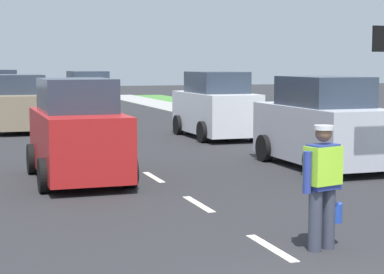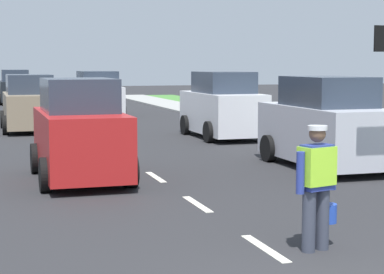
{
  "view_description": "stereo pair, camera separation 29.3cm",
  "coord_description": "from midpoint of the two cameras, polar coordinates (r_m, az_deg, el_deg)",
  "views": [
    {
      "loc": [
        -3.84,
        -5.39,
        2.47
      ],
      "look_at": [
        0.18,
        6.59,
        1.1
      ],
      "focal_mm": 63.31,
      "sensor_mm": 36.0,
      "label": 1
    },
    {
      "loc": [
        -3.56,
        -5.48,
        2.47
      ],
      "look_at": [
        0.18,
        6.59,
        1.1
      ],
      "focal_mm": 63.31,
      "sensor_mm": 36.0,
      "label": 2
    }
  ],
  "objects": [
    {
      "name": "car_oncoming_third",
      "position": [
        43.29,
        -14.5,
        4.02
      ],
      "size": [
        2.05,
        4.17,
        2.1
      ],
      "color": "black",
      "rests_on": "ground"
    },
    {
      "name": "car_oncoming_lead",
      "position": [
        14.54,
        -8.87,
        0.32
      ],
      "size": [
        1.9,
        3.85,
        2.16
      ],
      "color": "red",
      "rests_on": "ground"
    },
    {
      "name": "road_worker",
      "position": [
        9.11,
        11.42,
        -3.67
      ],
      "size": [
        0.72,
        0.5,
        1.67
      ],
      "color": "#383D4C",
      "rests_on": "ground"
    },
    {
      "name": "car_outgoing_far",
      "position": [
        32.14,
        -7.74,
        3.5
      ],
      "size": [
        2.1,
        4.38,
        2.13
      ],
      "color": "silver",
      "rests_on": "ground"
    },
    {
      "name": "car_parked_far",
      "position": [
        22.67,
        2.95,
        2.53
      ],
      "size": [
        2.01,
        4.17,
        2.21
      ],
      "color": "silver",
      "rests_on": "ground"
    },
    {
      "name": "lane_center_line",
      "position": [
        30.96,
        -10.3,
        1.53
      ],
      "size": [
        0.14,
        46.4,
        0.01
      ],
      "color": "silver",
      "rests_on": "ground"
    },
    {
      "name": "ground_plane",
      "position": [
        26.81,
        -9.21,
        0.83
      ],
      "size": [
        96.0,
        96.0,
        0.0
      ],
      "primitive_type": "plane",
      "color": "#28282B"
    },
    {
      "name": "car_oncoming_second",
      "position": [
        25.76,
        -13.2,
        2.68
      ],
      "size": [
        2.06,
        4.25,
        2.07
      ],
      "color": "gray",
      "rests_on": "ground"
    },
    {
      "name": "car_parked_curbside",
      "position": [
        16.41,
        11.66,
        0.95
      ],
      "size": [
        1.98,
        4.11,
        2.17
      ],
      "color": "silver",
      "rests_on": "ground"
    }
  ]
}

